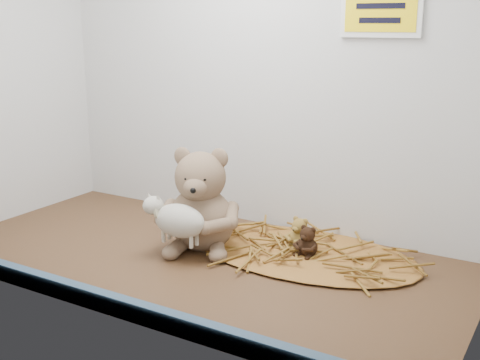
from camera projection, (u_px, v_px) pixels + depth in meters
The scene contains 8 objects.
alcove_shell at pixel (215, 53), 130.98cm from camera, with size 120.40×60.20×90.40cm.
front_rail at pixel (106, 302), 110.55cm from camera, with size 119.28×2.20×3.60cm, color #394F6D.
straw_bed at pixel (303, 253), 137.52cm from camera, with size 54.53×31.66×1.06cm, color brown.
main_teddy at pixel (201, 199), 139.18cm from camera, with size 19.35×20.42×23.99cm, color #8E7257, non-canonical shape.
toy_lamb at pixel (180, 221), 132.77cm from camera, with size 16.35×9.98×10.56cm, color beige, non-canonical shape.
mini_teddy_tan at pixel (300, 232), 138.78cm from camera, with size 5.97×6.30×7.40cm, color olive, non-canonical shape.
mini_teddy_brown at pixel (308, 240), 134.16cm from camera, with size 5.61×5.92×6.96cm, color black, non-canonical shape.
wall_sign at pixel (381, 6), 130.68cm from camera, with size 16.00×1.20×11.00cm, color yellow.
Camera 1 is at (72.57, -103.41, 51.79)cm, focal length 45.00 mm.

